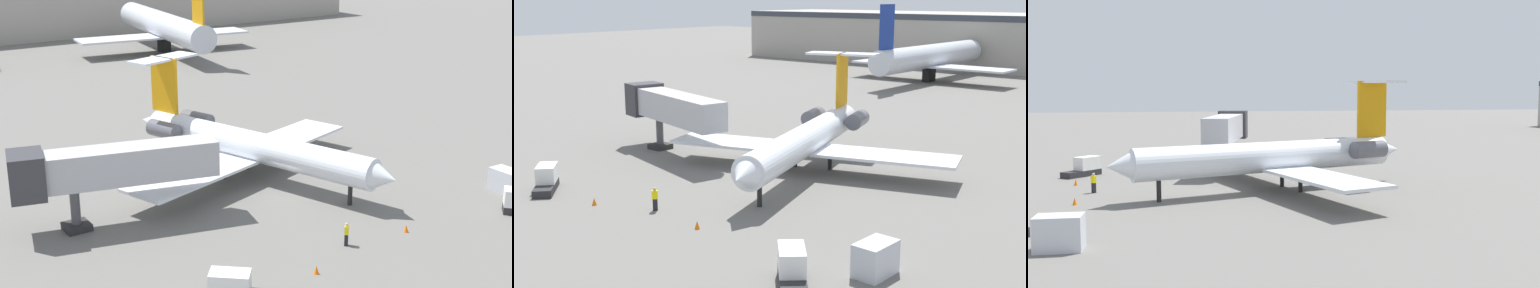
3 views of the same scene
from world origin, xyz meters
The scene contains 8 objects.
ground_plane centered at (0.00, 0.00, -0.05)m, with size 400.00×400.00×0.10m, color #66635E.
regional_jet centered at (-0.76, 5.35, 3.00)m, with size 25.18×26.80×9.39m.
jet_bridge centered at (-15.03, 2.27, 4.49)m, with size 15.04×6.34×6.18m.
ground_crew_marshaller centered at (-2.63, -10.13, 0.86)m, with size 0.47×0.46×1.69m.
cargo_container_uld centered at (15.00, -9.73, 0.94)m, with size 1.66×2.50×1.89m.
traffic_cone_near centered at (2.38, -10.88, 0.28)m, with size 0.36×0.36×0.55m.
traffic_cone_mid centered at (-6.91, -12.19, 0.28)m, with size 0.36×0.36×0.55m.
parked_airliner_west_mid centered at (21.35, 63.84, 4.44)m, with size 29.54×34.82×13.69m.
Camera 1 is at (-32.77, -43.52, 21.43)m, focal length 49.86 mm.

